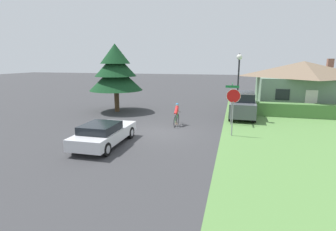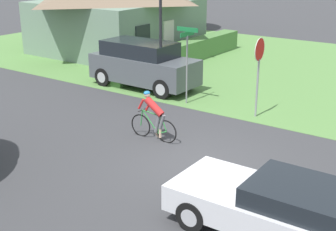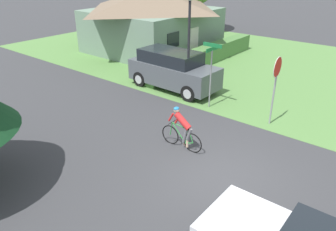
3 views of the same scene
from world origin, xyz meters
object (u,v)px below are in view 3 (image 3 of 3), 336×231
object	(u,v)px
stop_sign	(276,77)
street_name_sign	(211,64)
cyclist	(182,129)
parked_suv_right	(173,70)
cottage_house	(152,18)
street_lamp	(189,21)

from	to	relation	value
stop_sign	street_name_sign	xyz separation A→B (m)	(-0.12, 2.79, -0.01)
cyclist	parked_suv_right	distance (m)	5.86
cottage_house	stop_sign	size ratio (longest dim) A/B	3.09
cyclist	street_lamp	distance (m)	5.51
cottage_house	street_lamp	world-z (taller)	street_lamp
stop_sign	street_name_sign	size ratio (longest dim) A/B	0.96
stop_sign	street_lamp	bearing A→B (deg)	-95.67
stop_sign	street_lamp	xyz separation A→B (m)	(0.25, 4.26, 1.55)
cyclist	street_lamp	world-z (taller)	street_lamp
cottage_house	cyclist	size ratio (longest dim) A/B	5.05
street_name_sign	street_lamp	bearing A→B (deg)	75.80
cyclist	street_lamp	xyz separation A→B (m)	(3.96, 2.61, 2.82)
cyclist	street_name_sign	bearing A→B (deg)	-73.37
street_lamp	cottage_house	bearing A→B (deg)	51.48
stop_sign	street_lamp	size ratio (longest dim) A/B	0.57
cyclist	stop_sign	xyz separation A→B (m)	(3.70, -1.65, 1.27)
cyclist	parked_suv_right	xyz separation A→B (m)	(4.40, 3.86, 0.26)
street_name_sign	cottage_house	bearing A→B (deg)	54.77
street_lamp	street_name_sign	distance (m)	2.17
cottage_house	parked_suv_right	xyz separation A→B (m)	(-5.43, -6.14, -1.25)
cottage_house	street_lamp	xyz separation A→B (m)	(-5.88, -7.38, 1.31)
parked_suv_right	street_lamp	distance (m)	2.88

